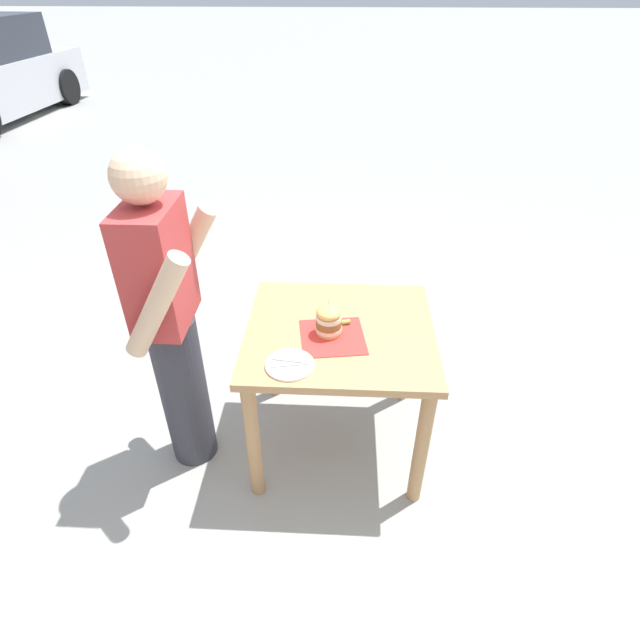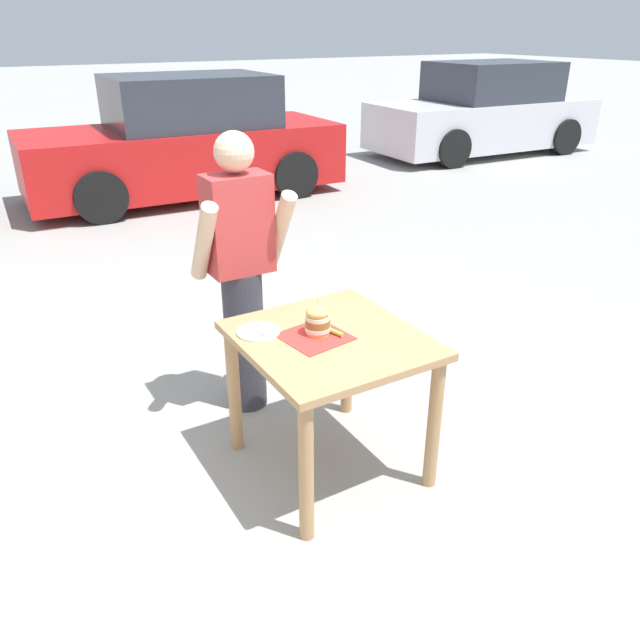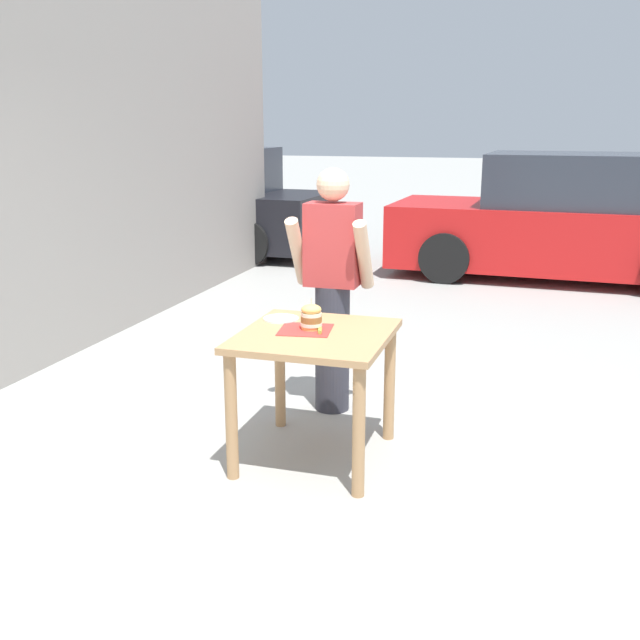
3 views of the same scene
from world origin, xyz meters
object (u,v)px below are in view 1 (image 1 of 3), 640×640
(sandwich, at_px, (329,320))
(pickle_spear, at_px, (340,323))
(side_plate_with_forks, at_px, (290,365))
(patio_table, at_px, (340,352))
(diner_across_table, at_px, (171,323))

(sandwich, bearing_deg, pickle_spear, -37.16)
(sandwich, distance_m, pickle_spear, 0.11)
(pickle_spear, xyz_separation_m, side_plate_with_forks, (-0.32, 0.22, -0.01))
(sandwich, height_order, side_plate_with_forks, sandwich)
(patio_table, xyz_separation_m, side_plate_with_forks, (-0.29, 0.22, 0.15))
(pickle_spear, distance_m, diner_across_table, 0.81)
(patio_table, bearing_deg, side_plate_with_forks, 142.95)
(sandwich, height_order, diner_across_table, diner_across_table)
(patio_table, relative_size, pickle_spear, 9.44)
(pickle_spear, distance_m, side_plate_with_forks, 0.39)
(pickle_spear, xyz_separation_m, diner_across_table, (-0.15, 0.79, 0.08))
(pickle_spear, bearing_deg, sandwich, 142.84)
(diner_across_table, bearing_deg, sandwich, -83.65)
(patio_table, height_order, diner_across_table, diner_across_table)
(side_plate_with_forks, distance_m, diner_across_table, 0.60)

